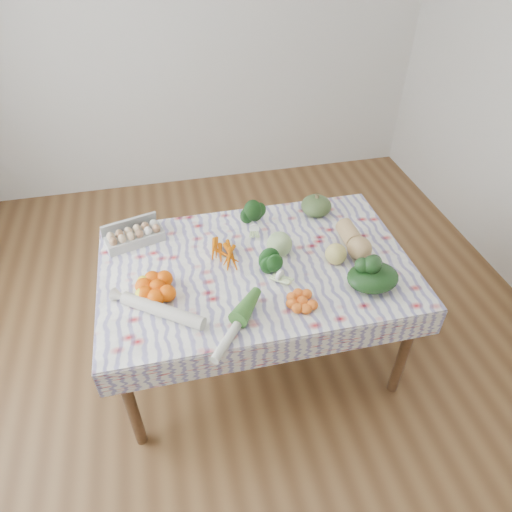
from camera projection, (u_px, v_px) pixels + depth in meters
ground at (256, 352)px, 2.95m from camera, size 4.50×4.50×0.00m
wall_back at (195, 28)px, 3.71m from camera, size 4.00×0.04×2.80m
dining_table at (256, 276)px, 2.51m from camera, size 1.60×1.00×0.75m
tablecloth at (256, 265)px, 2.46m from camera, size 1.66×1.06×0.01m
egg_carton at (135, 237)px, 2.57m from camera, size 0.34×0.21×0.09m
carrot_bunch at (222, 255)px, 2.48m from camera, size 0.22×0.20×0.04m
kale_bunch at (254, 219)px, 2.65m from camera, size 0.19×0.17×0.14m
kabocha_squash at (316, 206)px, 2.77m from camera, size 0.20×0.20×0.12m
cabbage at (279, 244)px, 2.48m from camera, size 0.18×0.18×0.14m
butternut_squash at (354, 238)px, 2.52m from camera, size 0.13×0.29×0.13m
orange_cluster at (157, 287)px, 2.26m from camera, size 0.29×0.29×0.09m
broccoli at (272, 269)px, 2.34m from camera, size 0.22×0.22×0.11m
mandarin_cluster at (302, 300)px, 2.21m from camera, size 0.20×0.20×0.06m
grapefruit at (336, 254)px, 2.43m from camera, size 0.14×0.14×0.12m
spinach_bag at (373, 277)px, 2.29m from camera, size 0.29×0.24×0.12m
daikon at (163, 311)px, 2.15m from camera, size 0.41×0.32×0.07m
leek at (236, 326)px, 2.09m from camera, size 0.30×0.37×0.05m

